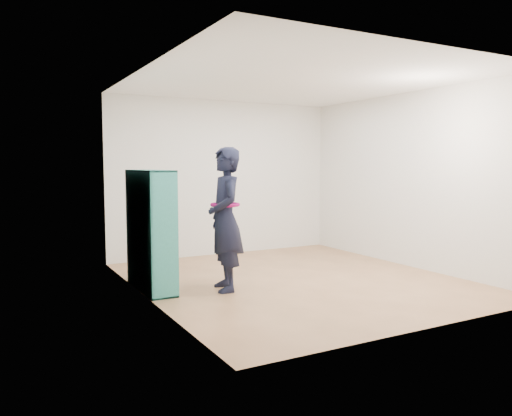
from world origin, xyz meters
TOP-DOWN VIEW (x-y plane):
  - floor at (0.00, 0.00)m, footprint 4.50×4.50m
  - ceiling at (0.00, 0.00)m, footprint 4.50×4.50m
  - wall_left at (-2.00, 0.00)m, footprint 0.02×4.50m
  - wall_right at (2.00, 0.00)m, footprint 0.02×4.50m
  - wall_back at (0.00, 2.25)m, footprint 4.00×0.02m
  - wall_front at (0.00, -2.25)m, footprint 4.00×0.02m
  - bookshelf at (-1.85, 0.44)m, footprint 0.32×1.10m
  - person at (-1.05, -0.03)m, footprint 0.53×0.70m
  - smartphone at (-1.16, 0.09)m, footprint 0.01×0.09m

SIDE VIEW (x-z plane):
  - floor at x=0.00m, z-range 0.00..0.00m
  - bookshelf at x=-1.85m, z-range -0.01..1.45m
  - person at x=-1.05m, z-range 0.00..1.74m
  - smartphone at x=-1.16m, z-range 0.93..1.05m
  - wall_left at x=-2.00m, z-range 0.00..2.60m
  - wall_right at x=2.00m, z-range 0.00..2.60m
  - wall_back at x=0.00m, z-range 0.00..2.60m
  - wall_front at x=0.00m, z-range 0.00..2.60m
  - ceiling at x=0.00m, z-range 2.60..2.60m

